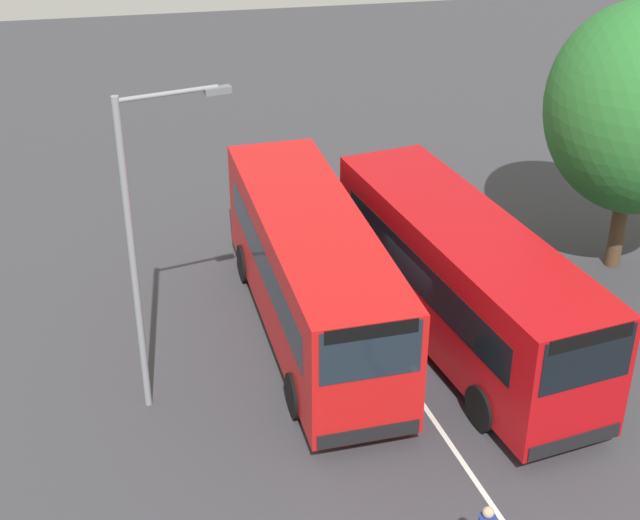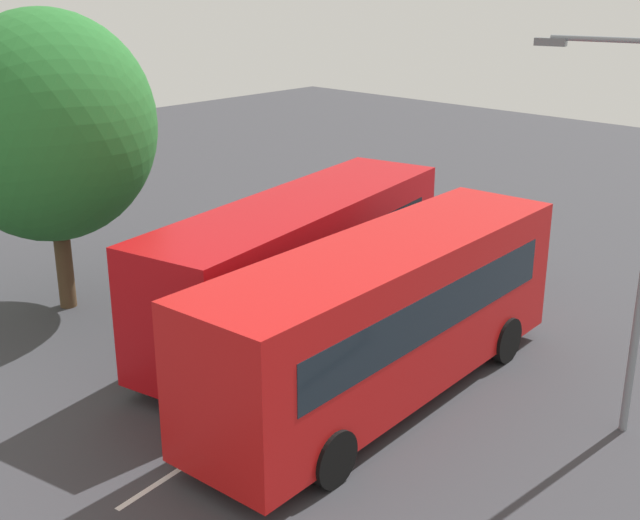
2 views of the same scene
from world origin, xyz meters
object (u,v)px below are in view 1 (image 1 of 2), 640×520
object	(u,v)px
bus_far_left	(312,271)
bus_center_left	(464,280)
street_lamp	(142,238)
depot_tree	(639,109)

from	to	relation	value
bus_far_left	bus_center_left	size ratio (longest dim) A/B	0.99
bus_far_left	street_lamp	xyz separation A→B (m)	(2.15, -4.07, 2.47)
bus_far_left	street_lamp	distance (m)	5.22
bus_far_left	depot_tree	distance (m)	10.04
bus_far_left	depot_tree	world-z (taller)	depot_tree
bus_center_left	street_lamp	distance (m)	8.14
street_lamp	bus_far_left	bearing A→B (deg)	14.24
depot_tree	bus_center_left	bearing A→B (deg)	-61.59
street_lamp	depot_tree	distance (m)	14.08
bus_center_left	depot_tree	size ratio (longest dim) A/B	1.32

